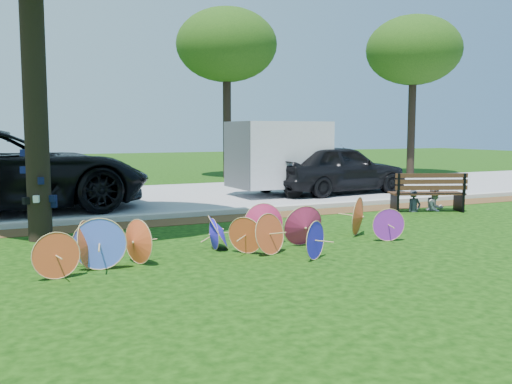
# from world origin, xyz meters

# --- Properties ---
(ground) EXTENTS (90.00, 90.00, 0.00)m
(ground) POSITION_xyz_m (0.00, 0.00, 0.00)
(ground) COLOR black
(ground) RESTS_ON ground
(mulch_strip) EXTENTS (90.00, 1.00, 0.01)m
(mulch_strip) POSITION_xyz_m (0.00, 4.50, 0.01)
(mulch_strip) COLOR #472D16
(mulch_strip) RESTS_ON ground
(curb) EXTENTS (90.00, 0.30, 0.12)m
(curb) POSITION_xyz_m (0.00, 5.20, 0.06)
(curb) COLOR #B7B5AD
(curb) RESTS_ON ground
(street) EXTENTS (90.00, 8.00, 0.01)m
(street) POSITION_xyz_m (0.00, 9.35, 0.01)
(street) COLOR gray
(street) RESTS_ON ground
(parasol_pile) EXTENTS (6.68, 2.03, 0.81)m
(parasol_pile) POSITION_xyz_m (-0.48, 0.81, 0.36)
(parasol_pile) COLOR #4E6CFF
(parasol_pile) RESTS_ON ground
(dark_pickup) EXTENTS (5.01, 2.46, 1.64)m
(dark_pickup) POSITION_xyz_m (6.24, 7.94, 0.82)
(dark_pickup) COLOR black
(dark_pickup) RESTS_ON ground
(cargo_trailer) EXTENTS (3.02, 1.97, 2.67)m
(cargo_trailer) POSITION_xyz_m (4.22, 8.28, 1.34)
(cargo_trailer) COLOR silver
(cargo_trailer) RESTS_ON ground
(park_bench) EXTENTS (2.05, 1.37, 1.00)m
(park_bench) POSITION_xyz_m (6.06, 3.47, 0.50)
(park_bench) COLOR black
(park_bench) RESTS_ON ground
(person_left) EXTENTS (0.40, 0.26, 1.10)m
(person_left) POSITION_xyz_m (5.71, 3.52, 0.55)
(person_left) COLOR #333B46
(person_left) RESTS_ON ground
(person_right) EXTENTS (0.65, 0.54, 1.22)m
(person_right) POSITION_xyz_m (6.41, 3.52, 0.61)
(person_right) COLOR silver
(person_right) RESTS_ON ground
(bg_trees) EXTENTS (25.57, 6.50, 7.40)m
(bg_trees) POSITION_xyz_m (3.95, 14.70, 5.77)
(bg_trees) COLOR black
(bg_trees) RESTS_ON ground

